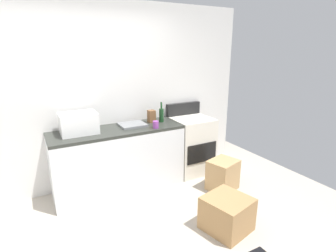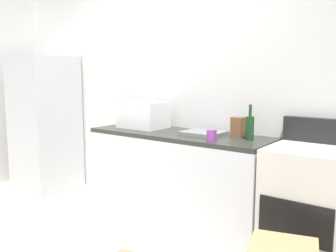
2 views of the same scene
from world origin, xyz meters
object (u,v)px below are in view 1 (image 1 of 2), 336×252
at_px(microwave, 79,123).
at_px(coffee_mug, 156,125).
at_px(cardboard_box_medium, 227,214).
at_px(wine_bottle, 161,115).
at_px(cardboard_box_large, 223,175).
at_px(stove_oven, 191,144).
at_px(knife_block, 152,116).

height_order(microwave, coffee_mug, microwave).
distance_m(coffee_mug, cardboard_box_medium, 1.47).
bearing_deg(microwave, cardboard_box_medium, -50.40).
height_order(wine_bottle, cardboard_box_medium, wine_bottle).
bearing_deg(cardboard_box_medium, coffee_mug, 102.33).
bearing_deg(cardboard_box_large, cardboard_box_medium, -126.59).
xyz_separation_m(microwave, cardboard_box_large, (1.78, -0.78, -0.82)).
bearing_deg(cardboard_box_large, stove_oven, 95.78).
xyz_separation_m(stove_oven, cardboard_box_medium, (-0.47, -1.46, -0.27)).
distance_m(stove_oven, cardboard_box_large, 0.77).
distance_m(stove_oven, wine_bottle, 0.75).
bearing_deg(microwave, stove_oven, -1.60).
distance_m(stove_oven, coffee_mug, 0.91).
distance_m(microwave, wine_bottle, 1.19).
bearing_deg(wine_bottle, cardboard_box_large, -52.26).
bearing_deg(knife_block, stove_oven, -7.86).
xyz_separation_m(cardboard_box_large, cardboard_box_medium, (-0.54, -0.73, -0.03)).
relative_size(knife_block, cardboard_box_medium, 0.39).
bearing_deg(knife_block, cardboard_box_large, -48.41).
height_order(microwave, wine_bottle, wine_bottle).
relative_size(stove_oven, cardboard_box_large, 2.51).
height_order(stove_oven, cardboard_box_medium, stove_oven).
xyz_separation_m(microwave, coffee_mug, (0.97, -0.27, -0.09)).
bearing_deg(coffee_mug, microwave, 164.65).
relative_size(coffee_mug, cardboard_box_medium, 0.22).
bearing_deg(knife_block, wine_bottle, -22.35).
xyz_separation_m(wine_bottle, knife_block, (-0.14, 0.06, -0.02)).
bearing_deg(stove_oven, microwave, 178.40).
height_order(knife_block, cardboard_box_large, knife_block).
bearing_deg(microwave, wine_bottle, -0.65).
bearing_deg(wine_bottle, stove_oven, -3.78).
distance_m(microwave, knife_block, 1.06).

